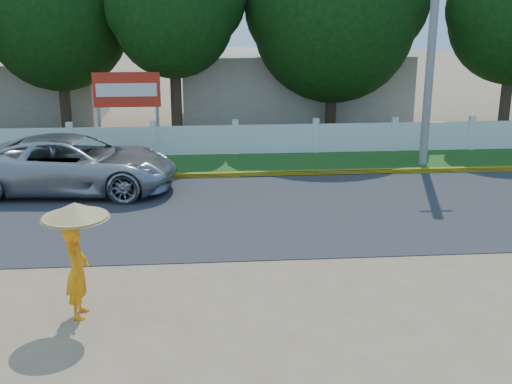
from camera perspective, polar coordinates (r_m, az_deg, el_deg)
The scene contains 12 objects.
ground at distance 13.34m, azimuth 0.72°, elevation -7.85°, with size 120.00×120.00×0.00m, color #9E8460.
road at distance 17.51m, azimuth -0.68°, elevation -1.68°, with size 60.00×7.00×0.02m, color #38383A.
grass_verge at distance 22.54m, azimuth -1.64°, elevation 2.55°, with size 60.00×3.50×0.03m, color #2D601E.
curb at distance 20.88m, azimuth -1.38°, elevation 1.58°, with size 40.00×0.18×0.16m, color yellow.
fence at distance 23.83m, azimuth -1.84°, elevation 4.66°, with size 40.00×0.10×1.10m, color silver.
building_near at distance 30.61m, azimuth 3.16°, elevation 9.35°, with size 10.00×6.00×3.20m, color #B7AD99.
building_far at distance 32.57m, azimuth -20.68°, elevation 8.40°, with size 8.00×5.00×2.80m, color #B7AD99.
utility_pole at distance 22.57m, azimuth 15.32°, elevation 12.14°, with size 0.28×0.28×7.91m, color gray.
vehicle at distance 19.86m, azimuth -15.88°, elevation 2.41°, with size 2.80×6.08×1.69m, color #A4A7AC.
monk_with_parasol at distance 11.82m, azimuth -15.70°, elevation -4.40°, with size 1.19×1.19×2.17m.
billboard at distance 24.77m, azimuth -11.41°, elevation 8.54°, with size 2.50×0.13×2.95m.
tree_row at distance 27.05m, azimuth 7.75°, elevation 14.98°, with size 38.37×7.82×8.08m.
Camera 1 is at (-1.17, -12.07, 5.57)m, focal length 45.00 mm.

